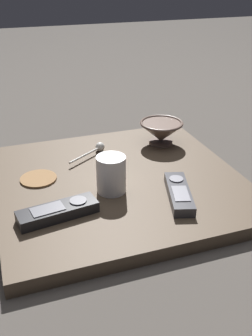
{
  "coord_description": "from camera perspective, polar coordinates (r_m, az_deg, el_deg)",
  "views": [
    {
      "loc": [
        0.86,
        -0.28,
        0.54
      ],
      "look_at": [
        -0.01,
        0.02,
        0.05
      ],
      "focal_mm": 42.33,
      "sensor_mm": 36.0,
      "label": 1
    }
  ],
  "objects": [
    {
      "name": "ground_plane",
      "position": [
        1.05,
        -1.04,
        -3.06
      ],
      "size": [
        6.0,
        6.0,
        0.0
      ],
      "primitive_type": "plane",
      "color": "#47423D"
    },
    {
      "name": "table",
      "position": [
        1.04,
        -1.05,
        -2.25
      ],
      "size": [
        0.6,
        0.63,
        0.03
      ],
      "color": "#4C3D2D",
      "rests_on": "ground"
    },
    {
      "name": "cereal_bowl",
      "position": [
        1.22,
        5.09,
        5.26
      ],
      "size": [
        0.13,
        0.13,
        0.07
      ],
      "color": "brown",
      "rests_on": "table"
    },
    {
      "name": "coffee_mug",
      "position": [
        0.96,
        -2.15,
        -0.9
      ],
      "size": [
        0.07,
        0.07,
        0.09
      ],
      "color": "white",
      "rests_on": "table"
    },
    {
      "name": "teaspoon",
      "position": [
        1.17,
        -3.95,
        2.89
      ],
      "size": [
        0.09,
        0.13,
        0.03
      ],
      "color": "silver",
      "rests_on": "table"
    },
    {
      "name": "tv_remote_near",
      "position": [
        0.95,
        7.63,
        -3.62
      ],
      "size": [
        0.18,
        0.1,
        0.03
      ],
      "color": "#38383D",
      "rests_on": "table"
    },
    {
      "name": "tv_remote_far",
      "position": [
        0.89,
        -9.78,
        -6.18
      ],
      "size": [
        0.08,
        0.18,
        0.03
      ],
      "color": "black",
      "rests_on": "table"
    },
    {
      "name": "drink_coaster",
      "position": [
        1.05,
        -12.49,
        -1.5
      ],
      "size": [
        0.09,
        0.09,
        0.01
      ],
      "color": "olive",
      "rests_on": "table"
    }
  ]
}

